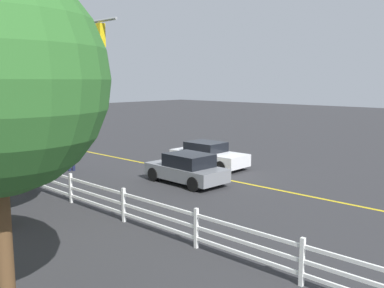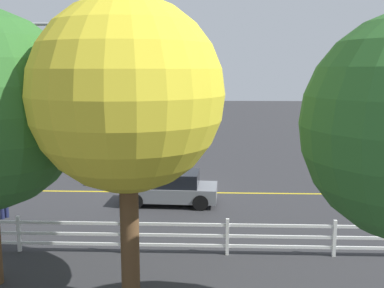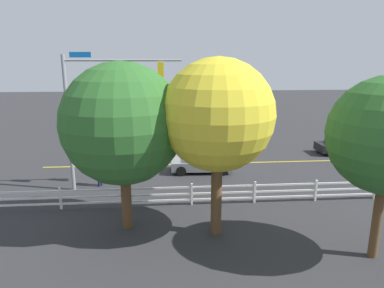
# 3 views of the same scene
# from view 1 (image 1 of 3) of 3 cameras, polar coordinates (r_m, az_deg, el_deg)

# --- Properties ---
(ground_plane) EXTENTS (120.00, 120.00, 0.00)m
(ground_plane) POSITION_cam_1_polar(r_m,az_deg,el_deg) (21.20, 0.95, -4.10)
(ground_plane) COLOR #2D2D30
(lane_center_stripe) EXTENTS (28.00, 0.16, 0.01)m
(lane_center_stripe) POSITION_cam_1_polar(r_m,az_deg,el_deg) (18.84, 10.08, -5.84)
(lane_center_stripe) COLOR gold
(lane_center_stripe) RESTS_ON ground_plane
(signal_assembly) EXTENTS (6.28, 0.38, 7.60)m
(signal_assembly) POSITION_cam_1_polar(r_m,az_deg,el_deg) (21.76, -17.09, 9.86)
(signal_assembly) COLOR gray
(signal_assembly) RESTS_ON ground_plane
(car_1) EXTENTS (3.98, 1.99, 1.38)m
(car_1) POSITION_cam_1_polar(r_m,az_deg,el_deg) (19.23, -0.70, -3.37)
(car_1) COLOR slate
(car_1) RESTS_ON ground_plane
(car_2) EXTENTS (4.34, 1.84, 1.36)m
(car_2) POSITION_cam_1_polar(r_m,az_deg,el_deg) (22.84, 2.20, -1.50)
(car_2) COLOR silver
(car_2) RESTS_ON ground_plane
(pedestrian) EXTENTS (0.41, 0.47, 1.69)m
(pedestrian) POSITION_cam_1_polar(r_m,az_deg,el_deg) (22.70, -16.04, -1.20)
(pedestrian) COLOR #191E3F
(pedestrian) RESTS_ON ground_plane
(white_rail_fence) EXTENTS (26.10, 0.10, 1.15)m
(white_rail_fence) POSITION_cam_1_polar(r_m,az_deg,el_deg) (14.24, -9.22, -8.04)
(white_rail_fence) COLOR white
(white_rail_fence) RESTS_ON ground_plane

